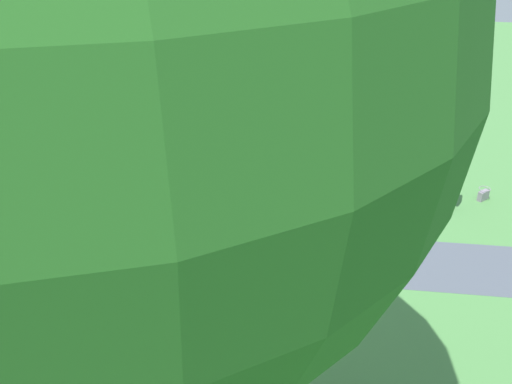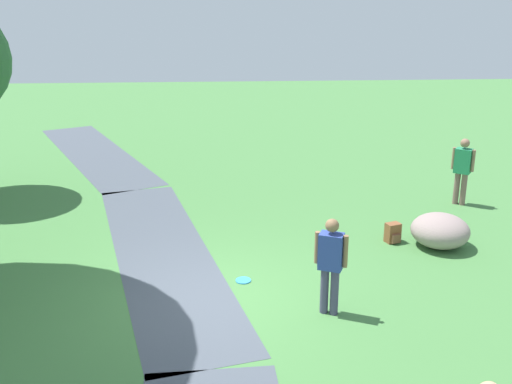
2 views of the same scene
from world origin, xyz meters
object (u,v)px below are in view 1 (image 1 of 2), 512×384
man_near_boulder (270,172)px  frisbee_on_grass (207,231)px  passerby_on_path (131,102)px  handbag_on_grass (483,194)px  lawn_boulder (197,142)px  backpack_by_boulder (180,159)px  woman_with_handbag (455,172)px  large_shade_tree (91,57)px

man_near_boulder → frisbee_on_grass: 1.97m
passerby_on_path → handbag_on_grass: 10.26m
lawn_boulder → backpack_by_boulder: lawn_boulder is taller
woman_with_handbag → frisbee_on_grass: (5.34, 1.92, -0.96)m
passerby_on_path → frisbee_on_grass: (-3.67, 5.24, -0.90)m
lawn_boulder → frisbee_on_grass: size_ratio=5.86×
passerby_on_path → backpack_by_boulder: bearing=134.5°
woman_with_handbag → backpack_by_boulder: 7.01m
lawn_boulder → man_near_boulder: (-2.46, 2.63, 0.58)m
lawn_boulder → passerby_on_path: passerby_on_path is taller
lawn_boulder → woman_with_handbag: 6.94m
frisbee_on_grass → backpack_by_boulder: bearing=-63.5°
woman_with_handbag → passerby_on_path: 9.60m
large_shade_tree → passerby_on_path: large_shade_tree is taller
woman_with_handbag → passerby_on_path: (9.01, -3.32, -0.05)m
backpack_by_boulder → lawn_boulder: bearing=-106.4°
man_near_boulder → handbag_on_grass: 5.22m
backpack_by_boulder → frisbee_on_grass: 3.43m
man_near_boulder → passerby_on_path: man_near_boulder is taller
passerby_on_path → lawn_boulder: bearing=151.2°
large_shade_tree → backpack_by_boulder: 10.96m
passerby_on_path → frisbee_on_grass: size_ratio=5.83×
passerby_on_path → handbag_on_grass: size_ratio=4.12×
passerby_on_path → woman_with_handbag: bearing=159.8°
large_shade_tree → lawn_boulder: 11.58m
man_near_boulder → large_shade_tree: bearing=87.7°
man_near_boulder → passerby_on_path: bearing=-39.1°
woman_with_handbag → man_near_boulder: woman_with_handbag is taller
woman_with_handbag → handbag_on_grass: (-0.86, -0.60, -0.83)m
man_near_boulder → passerby_on_path: (4.85, -3.94, -0.00)m
large_shade_tree → man_near_boulder: 8.80m
lawn_boulder → backpack_by_boulder: (0.25, 0.86, -0.14)m
lawn_boulder → man_near_boulder: bearing=133.1°
woman_with_handbag → passerby_on_path: woman_with_handbag is taller
backpack_by_boulder → passerby_on_path: bearing=-45.5°
man_near_boulder → frisbee_on_grass: man_near_boulder is taller
lawn_boulder → backpack_by_boulder: 0.91m
large_shade_tree → handbag_on_grass: bearing=-121.4°
lawn_boulder → frisbee_on_grass: bearing=108.0°
handbag_on_grass → woman_with_handbag: bearing=34.9°
frisbee_on_grass → handbag_on_grass: bearing=-157.9°
large_shade_tree → man_near_boulder: large_shade_tree is taller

